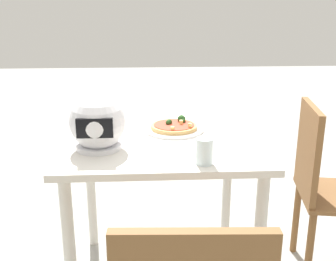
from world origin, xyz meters
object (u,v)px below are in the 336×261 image
object	(u,v)px
chair_side	(324,183)
dining_table	(162,161)
motorcycle_helmet	(98,124)
drinking_glass	(204,151)
pizza	(175,126)

from	to	relation	value
chair_side	dining_table	bearing A→B (deg)	1.62
motorcycle_helmet	drinking_glass	world-z (taller)	motorcycle_helmet
motorcycle_helmet	chair_side	xyz separation A→B (m)	(-1.09, -0.15, -0.37)
drinking_glass	chair_side	distance (m)	0.80
drinking_glass	chair_side	size ratio (longest dim) A/B	0.12
motorcycle_helmet	drinking_glass	size ratio (longest dim) A/B	2.29
dining_table	pizza	world-z (taller)	pizza
drinking_glass	pizza	bearing A→B (deg)	-78.92
chair_side	motorcycle_helmet	bearing A→B (deg)	7.69
motorcycle_helmet	pizza	bearing A→B (deg)	-145.18
pizza	drinking_glass	bearing A→B (deg)	101.08
pizza	motorcycle_helmet	size ratio (longest dim) A/B	0.95
pizza	motorcycle_helmet	world-z (taller)	motorcycle_helmet
motorcycle_helmet	chair_side	distance (m)	1.16
motorcycle_helmet	drinking_glass	distance (m)	0.48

